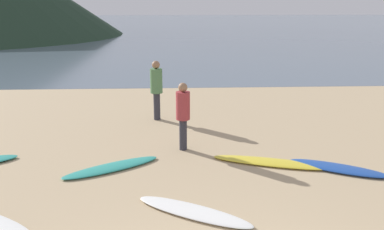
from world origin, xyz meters
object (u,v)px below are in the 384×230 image
Objects in this scene: surfboard_6 at (338,168)px; person_0 at (156,85)px; surfboard_5 at (273,162)px; surfboard_4 at (193,212)px; surfboard_3 at (112,167)px; person_1 at (183,111)px.

person_0 reaches higher than surfboard_6.
surfboard_5 is 1.48× the size of person_0.
surfboard_4 is 1.19× the size of person_0.
surfboard_3 is 3.55m from surfboard_5.
person_1 is (-0.09, 3.06, 0.94)m from surfboard_4.
person_0 is at bearing 47.07° from surfboard_3.
surfboard_4 is at bearing -146.93° from person_1.
surfboard_4 is at bearing 54.49° from person_0.
person_0 is (-4.02, 4.01, 1.02)m from surfboard_6.
surfboard_3 is 3.94m from person_0.
surfboard_6 is (4.87, -0.30, 0.01)m from surfboard_3.
surfboard_4 is 1.05× the size of surfboard_6.
person_0 is at bearing 144.75° from surfboard_5.
surfboard_3 is 0.81× the size of surfboard_5.
surfboard_6 is at bearing 1.35° from surfboard_5.
surfboard_6 is at bearing -33.61° from surfboard_3.
person_1 reaches higher than surfboard_5.
person_1 is (-3.29, 1.40, 0.93)m from surfboard_6.
surfboard_3 is at bearing -160.48° from surfboard_5.
person_0 is at bearing 47.02° from person_1.
person_0 is at bearing 163.73° from surfboard_6.
surfboard_3 is at bearing -154.88° from surfboard_6.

